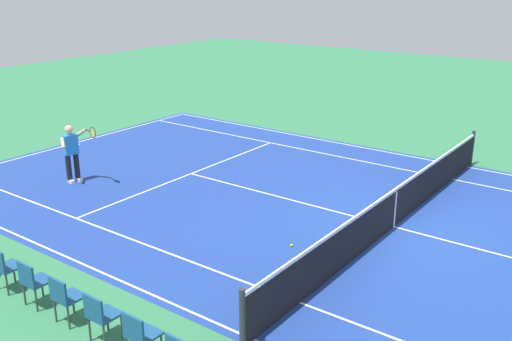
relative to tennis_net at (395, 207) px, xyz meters
name	(u,v)px	position (x,y,z in m)	size (l,w,h in m)	color
ground_plane	(393,227)	(0.00, 0.00, -0.49)	(60.00, 60.00, 0.00)	#2D7247
court_slab	(393,227)	(0.00, 0.00, -0.49)	(24.20, 11.40, 0.00)	navy
court_line_markings	(393,227)	(0.00, 0.00, -0.49)	(23.85, 11.05, 0.01)	white
tennis_net	(395,207)	(0.00, 0.00, 0.00)	(0.10, 11.70, 1.08)	#2D2D33
tennis_player_near	(72,150)	(8.61, 2.46, 0.44)	(1.15, 0.76, 1.70)	black
tennis_ball	(292,245)	(1.35, 2.30, -0.46)	(0.07, 0.07, 0.07)	#CCE01E
spectator_chair_1	(140,334)	(1.03, 6.99, 0.03)	(0.44, 0.44, 0.88)	#38383D
spectator_chair_2	(100,314)	(1.93, 6.99, 0.03)	(0.44, 0.44, 0.88)	#38383D
spectator_chair_3	(65,296)	(2.84, 6.99, 0.03)	(0.44, 0.44, 0.88)	#38383D
spectator_chair_4	(33,280)	(3.74, 6.99, 0.03)	(0.44, 0.44, 0.88)	#38383D
spectator_chair_5	(4,265)	(4.64, 6.99, 0.03)	(0.44, 0.44, 0.88)	#38383D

